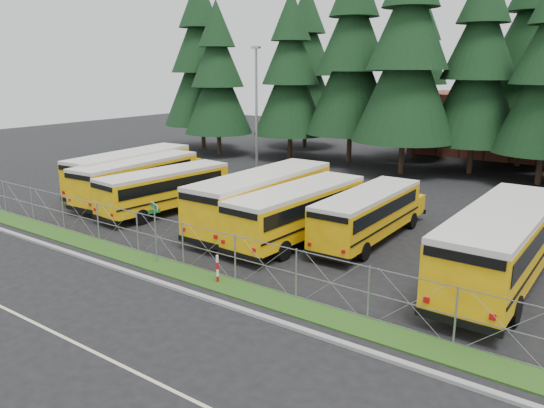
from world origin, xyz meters
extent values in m
plane|color=black|center=(0.00, 0.00, 0.00)|extent=(120.00, 120.00, 0.00)
cube|color=gray|center=(0.00, -3.10, 0.06)|extent=(50.00, 0.25, 0.12)
cube|color=#254C15|center=(0.00, -1.70, 0.03)|extent=(50.00, 1.40, 0.06)
cube|color=beige|center=(0.00, -8.00, 0.01)|extent=(50.00, 0.12, 0.01)
cube|color=brown|center=(6.00, 40.00, 3.00)|extent=(22.00, 10.00, 6.00)
cylinder|color=#9A9DA2|center=(-2.12, -1.55, 1.40)|extent=(0.06, 0.06, 2.80)
cube|color=#0C591E|center=(-2.12, -1.55, 2.68)|extent=(0.75, 0.33, 0.22)
cube|color=white|center=(-2.12, -1.55, 2.68)|extent=(0.78, 0.34, 0.26)
cube|color=#0C591E|center=(-2.12, -1.55, 2.44)|extent=(0.24, 0.52, 0.18)
cylinder|color=#B20C0C|center=(1.58, -1.64, 0.60)|extent=(0.11, 0.11, 1.20)
cylinder|color=#9A9DA2|center=(-10.98, 17.54, 5.00)|extent=(0.20, 0.20, 10.00)
cube|color=#9A9DA2|center=(-10.98, 17.54, 10.05)|extent=(0.70, 0.35, 0.18)
camera|label=1|loc=(15.19, -16.78, 8.62)|focal=35.00mm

